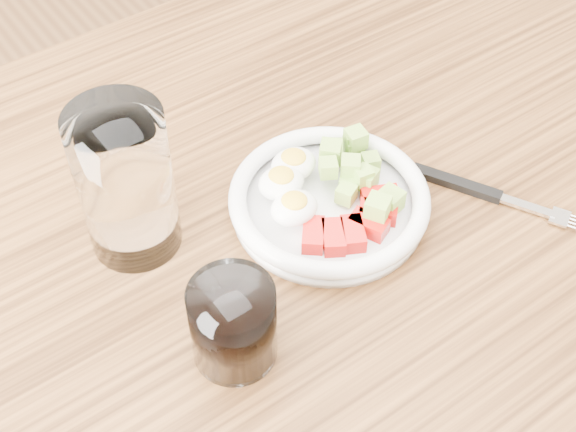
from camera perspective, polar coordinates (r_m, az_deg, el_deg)
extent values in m
cube|color=brown|center=(1.61, 12.27, 7.28)|extent=(0.07, 0.07, 0.73)
cube|color=brown|center=(0.84, 0.95, -2.39)|extent=(1.50, 0.90, 0.04)
cylinder|color=white|center=(0.84, 2.91, 0.60)|extent=(0.20, 0.20, 0.01)
torus|color=white|center=(0.83, 2.96, 1.32)|extent=(0.21, 0.21, 0.02)
cube|color=red|center=(0.80, 1.80, -1.36)|extent=(0.04, 0.04, 0.02)
cube|color=red|center=(0.80, 3.25, -1.52)|extent=(0.04, 0.04, 0.02)
cube|color=red|center=(0.80, 4.64, -1.26)|extent=(0.04, 0.04, 0.02)
cube|color=red|center=(0.81, 5.76, -0.63)|extent=(0.03, 0.04, 0.02)
cube|color=red|center=(0.82, 6.43, 0.27)|extent=(0.04, 0.04, 0.02)
cube|color=red|center=(0.84, 6.58, 1.29)|extent=(0.04, 0.04, 0.02)
ellipsoid|color=white|center=(0.83, -0.49, 2.38)|extent=(0.05, 0.04, 0.03)
ellipsoid|color=yellow|center=(0.82, -0.49, 2.91)|extent=(0.03, 0.03, 0.01)
ellipsoid|color=white|center=(0.85, 0.39, 3.69)|extent=(0.05, 0.04, 0.03)
ellipsoid|color=yellow|center=(0.84, 0.39, 4.22)|extent=(0.03, 0.03, 0.01)
ellipsoid|color=white|center=(0.81, 0.45, 0.57)|extent=(0.05, 0.04, 0.03)
ellipsoid|color=yellow|center=(0.80, 0.46, 1.10)|extent=(0.03, 0.03, 0.01)
cube|color=#A0C84D|center=(0.87, 4.66, 5.46)|extent=(0.02, 0.02, 0.02)
cube|color=#A0C84D|center=(0.83, 2.89, 3.44)|extent=(0.02, 0.02, 0.02)
cube|color=#A0C84D|center=(0.83, 4.16, 1.58)|extent=(0.02, 0.02, 0.02)
cube|color=#A0C84D|center=(0.84, 4.46, 3.54)|extent=(0.03, 0.03, 0.02)
cube|color=#A0C84D|center=(0.83, 5.37, 2.88)|extent=(0.02, 0.02, 0.02)
cube|color=#A0C84D|center=(0.84, 5.57, 2.67)|extent=(0.03, 0.03, 0.02)
cube|color=#A0C84D|center=(0.87, 3.16, 4.56)|extent=(0.03, 0.03, 0.02)
cube|color=#A0C84D|center=(0.85, 3.04, 4.56)|extent=(0.03, 0.03, 0.02)
cube|color=#A0C84D|center=(0.88, 4.69, 4.99)|extent=(0.02, 0.02, 0.02)
cube|color=#A0C84D|center=(0.84, 4.35, 2.36)|extent=(0.03, 0.03, 0.02)
cube|color=#A0C84D|center=(0.87, 4.84, 5.52)|extent=(0.02, 0.02, 0.02)
cube|color=#A0C84D|center=(0.80, 6.40, 0.60)|extent=(0.03, 0.03, 0.02)
cube|color=#A0C84D|center=(0.83, 7.27, 1.10)|extent=(0.03, 0.03, 0.02)
cube|color=#A0C84D|center=(0.87, 5.89, 3.82)|extent=(0.02, 0.02, 0.02)
cube|color=black|center=(0.89, 11.88, 2.30)|extent=(0.06, 0.09, 0.01)
cube|color=silver|center=(0.88, 16.70, 0.63)|extent=(0.04, 0.06, 0.00)
cube|color=silver|center=(0.88, 18.77, -0.09)|extent=(0.03, 0.03, 0.00)
cylinder|color=white|center=(0.78, -11.48, 2.33)|extent=(0.09, 0.09, 0.16)
cylinder|color=white|center=(0.71, -3.92, -7.64)|extent=(0.08, 0.08, 0.09)
cylinder|color=black|center=(0.71, -3.91, -7.74)|extent=(0.07, 0.07, 0.07)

